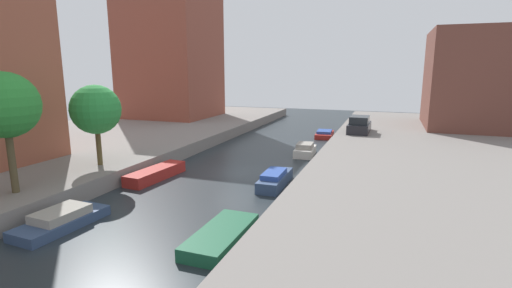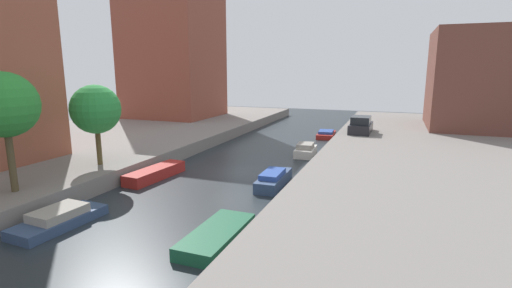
% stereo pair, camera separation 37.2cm
% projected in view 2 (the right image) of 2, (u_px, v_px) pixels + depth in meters
% --- Properties ---
extents(ground_plane, '(84.00, 84.00, 0.00)m').
position_uv_depth(ground_plane, '(232.00, 173.00, 24.78)').
color(ground_plane, '#232B30').
extents(quay_left, '(20.00, 64.00, 1.00)m').
position_uv_depth(quay_left, '(61.00, 149.00, 29.86)').
color(quay_left, gray).
rests_on(quay_left, ground_plane).
extents(quay_right, '(20.00, 64.00, 1.00)m').
position_uv_depth(quay_right, '(492.00, 191.00, 19.51)').
color(quay_right, gray).
rests_on(quay_right, ground_plane).
extents(apartment_tower_far, '(10.00, 9.42, 18.64)m').
position_uv_depth(apartment_tower_far, '(173.00, 40.00, 45.13)').
color(apartment_tower_far, brown).
rests_on(apartment_tower_far, quay_left).
extents(low_block_right, '(10.00, 10.45, 9.62)m').
position_uv_depth(low_block_right, '(486.00, 79.00, 36.42)').
color(low_block_right, brown).
rests_on(low_block_right, quay_right).
extents(street_tree_1, '(3.05, 3.05, 5.71)m').
position_uv_depth(street_tree_1, '(4.00, 105.00, 17.15)').
color(street_tree_1, '#4C412A').
rests_on(street_tree_1, quay_left).
extents(street_tree_2, '(2.95, 2.95, 4.90)m').
position_uv_depth(street_tree_2, '(96.00, 110.00, 22.41)').
color(street_tree_2, '#4F4124').
rests_on(street_tree_2, quay_left).
extents(parked_car, '(1.94, 4.29, 1.53)m').
position_uv_depth(parked_car, '(361.00, 126.00, 34.57)').
color(parked_car, black).
rests_on(parked_car, quay_right).
extents(moored_boat_left_1, '(1.90, 4.10, 0.82)m').
position_uv_depth(moored_boat_left_1, '(59.00, 219.00, 16.32)').
color(moored_boat_left_1, '#33476B').
rests_on(moored_boat_left_1, ground_plane).
extents(moored_boat_left_2, '(1.61, 4.68, 0.69)m').
position_uv_depth(moored_boat_left_2, '(155.00, 173.00, 23.48)').
color(moored_boat_left_2, maroon).
rests_on(moored_boat_left_2, ground_plane).
extents(moored_boat_right_1, '(1.71, 4.15, 0.53)m').
position_uv_depth(moored_boat_right_1, '(217.00, 236.00, 14.85)').
color(moored_boat_right_1, '#195638').
rests_on(moored_boat_right_1, ground_plane).
extents(moored_boat_right_2, '(1.34, 4.01, 0.92)m').
position_uv_depth(moored_boat_right_2, '(274.00, 179.00, 22.02)').
color(moored_boat_right_2, '#33476B').
rests_on(moored_boat_right_2, ground_plane).
extents(moored_boat_right_3, '(1.60, 3.09, 1.03)m').
position_uv_depth(moored_boat_right_3, '(306.00, 150.00, 29.69)').
color(moored_boat_right_3, beige).
rests_on(moored_boat_right_3, ground_plane).
extents(moored_boat_right_4, '(1.86, 3.71, 0.71)m').
position_uv_depth(moored_boat_right_4, '(326.00, 134.00, 37.76)').
color(moored_boat_right_4, maroon).
rests_on(moored_boat_right_4, ground_plane).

